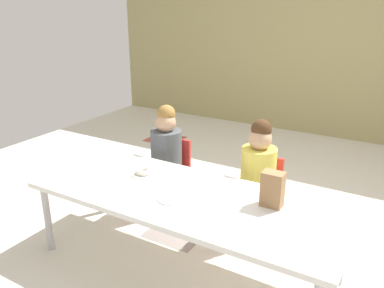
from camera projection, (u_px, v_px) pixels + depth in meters
The scene contains 9 objects.
ground_plane at pixel (253, 222), 3.28m from camera, with size 6.66×5.23×0.02m.
back_wall at pixel (339, 30), 4.93m from camera, with size 6.66×0.10×2.75m, color tan.
craft_table at pixel (185, 200), 2.55m from camera, with size 2.05×0.80×0.54m.
seated_child_near_camera at pixel (167, 148), 3.32m from camera, with size 0.34×0.34×0.92m.
seated_child_middle_seat at pixel (259, 167), 2.92m from camera, with size 0.33×0.33×0.92m.
paper_bag_brown at pixel (273, 189), 2.36m from camera, with size 0.13×0.09×0.22m, color #9E754C.
paper_plate_near_edge at pixel (144, 174), 2.83m from camera, with size 0.18×0.18×0.01m, color white.
paper_plate_center_table at pixel (171, 198), 2.48m from camera, with size 0.18×0.18×0.01m, color white.
donut_powdered_on_plate at pixel (144, 171), 2.83m from camera, with size 0.12×0.12×0.03m, color white.
Camera 1 is at (1.02, -2.73, 1.71)m, focal length 36.92 mm.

